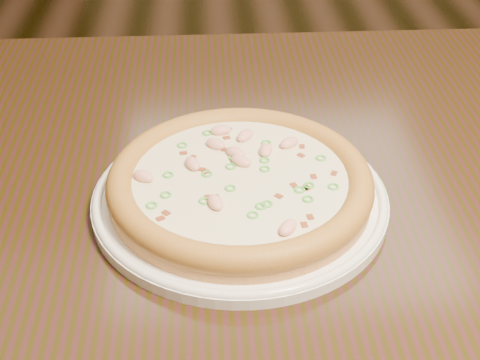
{
  "coord_description": "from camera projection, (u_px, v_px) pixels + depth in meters",
  "views": [
    {
      "loc": [
        -0.43,
        -0.94,
        1.18
      ],
      "look_at": [
        -0.4,
        -0.38,
        0.78
      ],
      "focal_mm": 50.0,
      "sensor_mm": 36.0,
      "label": 1
    }
  ],
  "objects": [
    {
      "name": "plate",
      "position": [
        240.0,
        196.0,
        0.7
      ],
      "size": [
        0.31,
        0.31,
        0.02
      ],
      "color": "white",
      "rests_on": "hero_table"
    },
    {
      "name": "hero_table",
      "position": [
        336.0,
        239.0,
        0.81
      ],
      "size": [
        1.2,
        0.8,
        0.75
      ],
      "color": "black",
      "rests_on": "ground"
    },
    {
      "name": "pizza",
      "position": [
        240.0,
        182.0,
        0.69
      ],
      "size": [
        0.28,
        0.28,
        0.03
      ],
      "color": "tan",
      "rests_on": "plate"
    }
  ]
}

